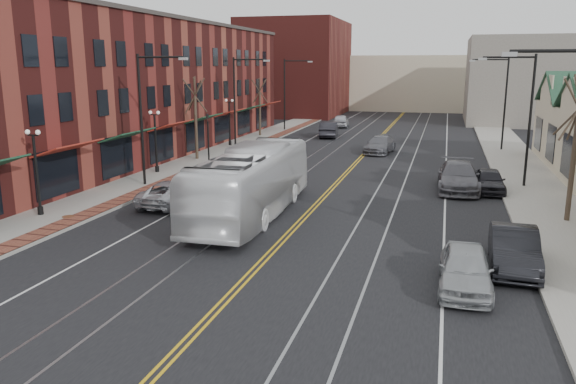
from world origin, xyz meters
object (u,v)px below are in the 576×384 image
Objects in this scene: parked_car_d at (489,181)px; transit_bus at (252,182)px; parked_car_c at (458,177)px; parked_car_a at (465,269)px; parked_suv at (173,193)px; parked_car_b at (514,249)px.

transit_bus is at bearing -144.73° from parked_car_d.
parked_car_c is at bearing -139.41° from transit_bus.
transit_bus reaches higher than parked_car_a.
parked_car_c reaches higher than parked_suv.
parked_car_b reaches higher than parked_car_a.
transit_bus is 13.61m from parked_car_c.
parked_car_b is at bearing 55.20° from parked_car_a.
parked_car_b is at bearing -91.89° from parked_car_d.
parked_car_d is at bearing 91.60° from parked_car_b.
parked_suv is (-4.88, 0.99, -1.06)m from transit_bus.
parked_car_a reaches higher than parked_suv.
parked_suv is at bearing 163.44° from parked_car_b.
parked_car_a is at bearing -91.34° from parked_car_c.
transit_bus is 2.87× the size of parked_car_a.
parked_car_b is at bearing 164.26° from parked_suv.
parked_car_d reaches higher than parked_suv.
transit_bus reaches higher than parked_car_c.
parked_car_d is (1.80, 16.10, -0.03)m from parked_car_a.
parked_suv is 1.04× the size of parked_car_b.
parked_car_a is at bearing -98.27° from parked_car_d.
parked_suv is 1.18× the size of parked_car_d.
parked_car_c reaches higher than parked_car_a.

